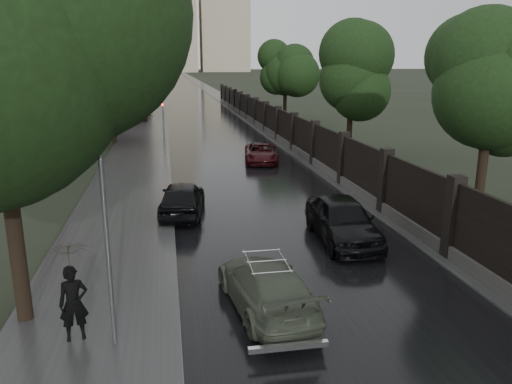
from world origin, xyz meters
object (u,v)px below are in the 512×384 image
Objects in this scene: tree_left_far at (110,73)px; volga_sedan at (266,286)px; traffic_light at (163,119)px; car_right_far at (261,153)px; pedestrian_umbrella at (70,264)px; lamp_post at (106,234)px; tree_right_a at (491,94)px; tree_right_b at (352,80)px; hatchback_left at (182,198)px; tree_right_c at (285,73)px; car_right_near at (342,220)px.

tree_left_far is 28.34m from volga_sedan.
traffic_light is 0.93× the size of volga_sedan.
pedestrian_umbrella is (-7.85, -19.58, 1.34)m from car_right_far.
tree_left_far is 1.45× the size of lamp_post.
tree_left_far reaches higher than lamp_post.
tree_right_a is at bearing -55.23° from traffic_light.
tree_right_b is (15.50, -8.00, -0.29)m from tree_left_far.
hatchback_left reaches higher than volga_sedan.
lamp_post is 21.22m from car_right_far.
tree_right_c is at bearing 51.82° from traffic_light.
tree_right_c is 1.68× the size of hatchback_left.
car_right_far is at bearing -174.45° from tree_right_b.
tree_right_a is 12.30m from hatchback_left.
tree_right_c is 31.18m from hatchback_left.
car_right_far is (3.40, 18.69, -0.04)m from volga_sedan.
tree_right_c is 2.64× the size of pedestrian_umbrella.
traffic_light is (3.70, -5.01, -2.84)m from tree_left_far.
hatchback_left is at bearing -76.84° from tree_left_far.
tree_right_b is at bearing -90.00° from tree_right_c.
traffic_light is at bearing 156.56° from car_right_far.
car_right_far is at bearing -31.16° from traffic_light.
tree_left_far is at bearing 81.59° from pedestrian_umbrella.
tree_right_b is 1.37× the size of lamp_post.
lamp_post reaches higher than volga_sedan.
tree_left_far is 26.91m from tree_right_a.
tree_right_b reaches higher than volga_sedan.
pedestrian_umbrella is (-13.75, -20.16, -3.02)m from tree_right_b.
traffic_light is at bearing 110.44° from car_right_near.
car_right_far is (5.90, -3.57, -1.81)m from traffic_light.
tree_left_far reaches higher than hatchback_left.
tree_right_a is at bearing -157.48° from volga_sedan.
traffic_light is 22.47m from volga_sedan.
tree_right_c is 19.97m from car_right_far.
tree_left_far reaches higher than tree_right_b.
car_right_near is 1.08× the size of car_right_far.
volga_sedan is at bearing -127.40° from car_right_near.
volga_sedan is (2.50, -22.26, -1.77)m from traffic_light.
lamp_post is at bearing -92.68° from traffic_light.
car_right_far is (5.20, 10.25, -0.12)m from hatchback_left.
tree_right_c reaches higher than pedestrian_umbrella.
tree_left_far is 19.86m from hatchback_left.
tree_right_b is 21.82m from volga_sedan.
car_right_near is at bearing 150.13° from hatchback_left.
pedestrian_umbrella is at bearing -124.29° from tree_right_b.
tree_left_far is 25.29m from car_right_near.
tree_right_b is at bearing -128.27° from hatchback_left.
lamp_post is at bearing -153.26° from tree_right_a.
car_right_near is at bearing -71.32° from traffic_light.
volga_sedan is 5.62m from car_right_near.
tree_right_c reaches higher than car_right_far.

